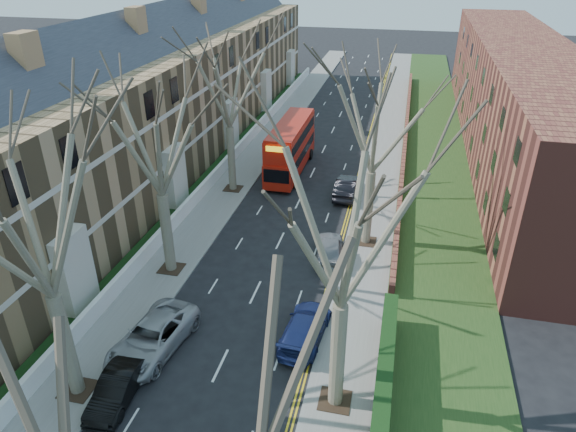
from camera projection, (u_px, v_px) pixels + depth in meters
The scene contains 17 objects.
pavement_left at pixel (265, 144), 51.59m from camera, with size 3.00×102.00×0.12m, color slate.
pavement_right at pixel (386, 154), 49.20m from camera, with size 3.00×102.00×0.12m, color slate.
terrace_left at pixel (152, 108), 43.67m from camera, with size 9.70×78.00×13.60m.
flats_right at pixel (517, 99), 48.03m from camera, with size 13.97×54.00×10.00m.
front_wall_left at pixel (222, 167), 44.79m from camera, with size 0.30×78.00×1.00m.
grass_verge_right at pixel (434, 157), 48.26m from camera, with size 6.00×102.00×0.06m.
tree_left_mid at pixel (28, 203), 18.71m from camera, with size 10.50×10.50×14.71m.
tree_left_far at pixel (153, 127), 27.45m from camera, with size 10.15×10.15×14.22m.
tree_left_dist at pixel (227, 72), 37.61m from camera, with size 10.50×10.50×14.71m.
tree_right_mid at pixel (346, 211), 18.15m from camera, with size 10.50×10.50×14.71m.
tree_right_far at pixel (376, 109), 30.33m from camera, with size 10.15×10.15×14.22m.
double_decker_bus at pixel (291, 149), 44.60m from camera, with size 2.64×10.21×4.29m.
car_left_mid at pixel (117, 388), 22.56m from camera, with size 1.39×4.00×1.32m, color black.
car_left_far at pixel (153, 337), 25.27m from camera, with size 2.59×5.61×1.56m, color #9D9FA3.
car_right_near at pixel (305, 328), 26.02m from camera, with size 1.94×4.78×1.39m, color navy.
car_right_mid at pixel (330, 248), 32.67m from camera, with size 1.73×4.30×1.46m, color gray.
car_right_far at pixel (347, 187), 40.83m from camera, with size 1.60×4.59×1.51m, color black.
Camera 1 is at (7.33, -8.14, 17.97)m, focal length 32.00 mm.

